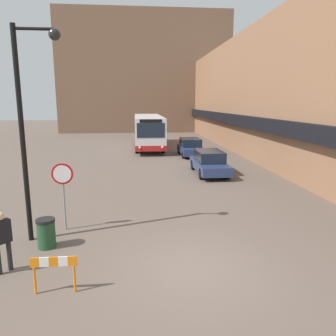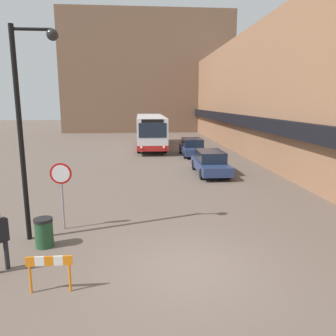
# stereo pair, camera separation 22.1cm
# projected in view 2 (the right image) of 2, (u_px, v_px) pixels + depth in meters

# --- Properties ---
(ground_plane) EXTENTS (160.00, 160.00, 0.00)m
(ground_plane) POSITION_uv_depth(u_px,v_px,m) (187.00, 269.00, 9.13)
(ground_plane) COLOR #66564C
(building_row_right) EXTENTS (5.50, 60.00, 10.43)m
(building_row_right) POSITION_uv_depth(u_px,v_px,m) (254.00, 96.00, 32.36)
(building_row_right) COLOR #996B4C
(building_row_right) RESTS_ON ground_plane
(building_backdrop_far) EXTENTS (26.00, 8.00, 17.89)m
(building_backdrop_far) POSITION_uv_depth(u_px,v_px,m) (148.00, 74.00, 51.90)
(building_backdrop_far) COLOR brown
(building_backdrop_far) RESTS_ON ground_plane
(city_bus) EXTENTS (2.70, 12.19, 3.21)m
(city_bus) POSITION_uv_depth(u_px,v_px,m) (151.00, 130.00, 33.31)
(city_bus) COLOR silver
(city_bus) RESTS_ON ground_plane
(parked_car_front) EXTENTS (1.85, 4.72, 1.50)m
(parked_car_front) POSITION_uv_depth(u_px,v_px,m) (210.00, 162.00, 21.08)
(parked_car_front) COLOR navy
(parked_car_front) RESTS_ON ground_plane
(parked_car_middle) EXTENTS (1.86, 4.48, 1.48)m
(parked_car_middle) POSITION_uv_depth(u_px,v_px,m) (192.00, 147.00, 28.38)
(parked_car_middle) COLOR navy
(parked_car_middle) RESTS_ON ground_plane
(stop_sign) EXTENTS (0.76, 0.08, 2.46)m
(stop_sign) POSITION_uv_depth(u_px,v_px,m) (61.00, 182.00, 11.64)
(stop_sign) COLOR gray
(stop_sign) RESTS_ON ground_plane
(street_lamp) EXTENTS (1.46, 0.36, 6.88)m
(street_lamp) POSITION_uv_depth(u_px,v_px,m) (27.00, 113.00, 10.32)
(street_lamp) COLOR black
(street_lamp) RESTS_ON ground_plane
(trash_bin) EXTENTS (0.59, 0.59, 0.95)m
(trash_bin) POSITION_uv_depth(u_px,v_px,m) (44.00, 232.00, 10.45)
(trash_bin) COLOR #234C2D
(trash_bin) RESTS_ON ground_plane
(construction_barricade) EXTENTS (1.10, 0.06, 0.94)m
(construction_barricade) POSITION_uv_depth(u_px,v_px,m) (49.00, 267.00, 7.89)
(construction_barricade) COLOR orange
(construction_barricade) RESTS_ON ground_plane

